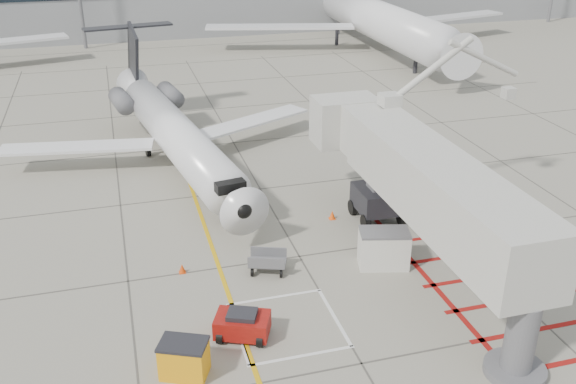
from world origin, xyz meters
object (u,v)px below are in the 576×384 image
object	(u,v)px
jet_bridge	(438,202)
spill_bin	(184,358)
pushback_tug	(242,324)
regional_jet	(184,123)

from	to	relation	value
jet_bridge	spill_bin	size ratio (longest dim) A/B	11.75
pushback_tug	jet_bridge	bearing A→B (deg)	34.72
regional_jet	pushback_tug	distance (m)	16.25
regional_jet	jet_bridge	xyz separation A→B (m)	(8.97, -14.16, 0.30)
pushback_tug	spill_bin	size ratio (longest dim) A/B	1.27
regional_jet	spill_bin	distance (m)	17.94
regional_jet	jet_bridge	distance (m)	16.77
regional_jet	jet_bridge	world-z (taller)	jet_bridge
regional_jet	spill_bin	bearing A→B (deg)	-107.05
pushback_tug	regional_jet	bearing A→B (deg)	113.23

